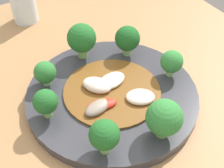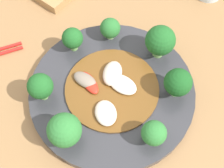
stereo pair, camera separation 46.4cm
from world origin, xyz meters
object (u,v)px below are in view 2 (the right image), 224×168
(broccoli_east, at_px, (160,41))
(broccoli_north, at_px, (72,39))
(broccoli_south, at_px, (154,133))
(stirfry_center, at_px, (109,87))
(broccoli_northeast, at_px, (110,28))
(broccoli_west, at_px, (64,130))
(plate, at_px, (112,91))
(broccoli_northwest, at_px, (40,87))
(broccoli_southeast, at_px, (178,83))

(broccoli_east, xyz_separation_m, broccoli_north, (-0.12, 0.12, -0.01))
(broccoli_south, relative_size, stirfry_center, 0.31)
(broccoli_northeast, relative_size, broccoli_west, 0.71)
(broccoli_south, height_order, broccoli_north, same)
(plate, xyz_separation_m, broccoli_northwest, (-0.11, 0.07, 0.05))
(plate, distance_m, broccoli_northeast, 0.13)
(plate, xyz_separation_m, broccoli_south, (-0.01, -0.12, 0.04))
(plate, height_order, broccoli_northwest, broccoli_northwest)
(broccoli_south, height_order, broccoli_northeast, broccoli_south)
(plate, bearing_deg, broccoli_southeast, -45.10)
(broccoli_northeast, height_order, broccoli_southeast, broccoli_southeast)
(broccoli_southeast, height_order, broccoli_north, broccoli_southeast)
(broccoli_northeast, relative_size, broccoli_southeast, 0.76)
(broccoli_southeast, height_order, broccoli_east, broccoli_east)
(broccoli_south, distance_m, broccoli_east, 0.19)
(broccoli_south, relative_size, broccoli_west, 0.79)
(broccoli_northeast, bearing_deg, broccoli_northwest, -172.98)
(plate, relative_size, broccoli_east, 4.25)
(broccoli_west, bearing_deg, broccoli_southeast, -16.65)
(plate, distance_m, broccoli_south, 0.13)
(broccoli_northeast, distance_m, broccoli_north, 0.08)
(broccoli_southeast, bearing_deg, stirfry_center, 134.66)
(stirfry_center, bearing_deg, broccoli_west, -167.73)
(plate, xyz_separation_m, broccoli_west, (-0.12, -0.02, 0.05))
(broccoli_southeast, bearing_deg, broccoli_northeast, 91.17)
(broccoli_west, relative_size, stirfry_center, 0.39)
(broccoli_northwest, bearing_deg, broccoli_east, -17.80)
(broccoli_northwest, distance_m, stirfry_center, 0.13)
(broccoli_west, bearing_deg, plate, 10.02)
(plate, bearing_deg, broccoli_northeast, 50.26)
(broccoli_south, bearing_deg, broccoli_west, 137.58)
(broccoli_southeast, relative_size, broccoli_northwest, 1.04)
(broccoli_northwest, xyz_separation_m, stirfry_center, (0.10, -0.07, -0.03))
(broccoli_east, distance_m, stirfry_center, 0.13)
(broccoli_southeast, xyz_separation_m, stirfry_center, (-0.09, 0.09, -0.03))
(broccoli_south, distance_m, stirfry_center, 0.13)
(stirfry_center, bearing_deg, broccoli_east, -2.05)
(plate, relative_size, broccoli_northeast, 6.38)
(broccoli_east, bearing_deg, broccoli_north, 133.78)
(broccoli_northwest, height_order, broccoli_north, broccoli_northwest)
(broccoli_southeast, bearing_deg, broccoli_west, 163.35)
(broccoli_south, xyz_separation_m, broccoli_north, (0.02, 0.25, 0.00))
(broccoli_west, distance_m, broccoli_southeast, 0.22)
(plate, bearing_deg, broccoli_northwest, 145.29)
(plate, height_order, broccoli_west, broccoli_west)
(broccoli_west, relative_size, broccoli_southeast, 1.07)
(broccoli_east, bearing_deg, broccoli_southeast, -115.36)
(broccoli_south, relative_size, broccoli_north, 1.00)
(broccoli_south, distance_m, broccoli_northwest, 0.22)
(broccoli_west, height_order, broccoli_east, broccoli_east)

